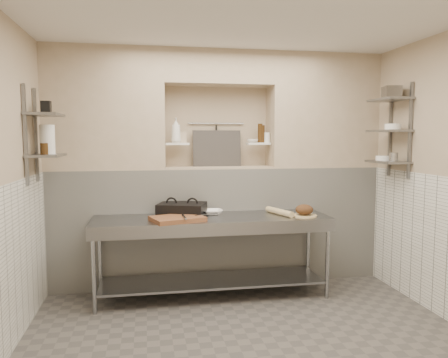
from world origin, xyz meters
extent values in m
cube|color=#544F4B|center=(0.00, 0.00, -0.05)|extent=(4.00, 3.90, 0.10)
cube|color=silver|center=(0.00, 0.00, 2.85)|extent=(4.00, 3.90, 0.10)
cube|color=tan|center=(0.00, 2.00, 1.40)|extent=(4.00, 0.10, 2.80)
cube|color=tan|center=(0.00, -2.00, 1.40)|extent=(4.00, 0.10, 2.80)
cube|color=white|center=(0.00, 1.75, 0.70)|extent=(4.00, 0.40, 1.40)
cube|color=tan|center=(0.00, 1.75, 1.41)|extent=(1.30, 0.40, 0.02)
cube|color=tan|center=(-1.33, 1.75, 2.10)|extent=(1.35, 0.40, 1.40)
cube|color=tan|center=(1.33, 1.75, 2.10)|extent=(1.35, 0.40, 1.40)
cube|color=tan|center=(0.00, 1.75, 2.60)|extent=(1.30, 0.40, 0.40)
cube|color=white|center=(-1.99, 0.00, 0.70)|extent=(0.02, 3.90, 1.40)
cube|color=white|center=(-0.50, 1.75, 1.70)|extent=(0.28, 0.16, 0.02)
cube|color=white|center=(0.50, 1.75, 1.70)|extent=(0.28, 0.16, 0.02)
cylinder|color=gray|center=(0.00, 1.92, 1.95)|extent=(0.70, 0.02, 0.02)
cylinder|color=black|center=(0.00, 1.90, 1.78)|extent=(0.02, 0.02, 0.30)
cube|color=#383330|center=(0.00, 1.85, 1.64)|extent=(0.60, 0.08, 0.45)
cube|color=slate|center=(-1.98, 1.25, 1.80)|extent=(0.03, 0.03, 0.95)
cube|color=slate|center=(-1.98, 0.85, 1.80)|extent=(0.03, 0.03, 0.95)
cube|color=slate|center=(-1.84, 1.05, 1.60)|extent=(0.30, 0.50, 0.02)
cube|color=slate|center=(-1.84, 1.05, 2.00)|extent=(0.30, 0.50, 0.03)
cube|color=slate|center=(1.98, 1.25, 1.85)|extent=(0.03, 0.03, 1.05)
cube|color=slate|center=(1.98, 0.85, 1.85)|extent=(0.03, 0.03, 1.05)
cube|color=slate|center=(1.84, 1.05, 1.50)|extent=(0.30, 0.50, 0.02)
cube|color=slate|center=(1.84, 1.05, 1.85)|extent=(0.30, 0.50, 0.02)
cube|color=slate|center=(1.84, 1.05, 2.20)|extent=(0.30, 0.50, 0.03)
cube|color=gray|center=(-0.16, 1.20, 0.88)|extent=(2.60, 0.70, 0.04)
cube|color=gray|center=(-0.16, 1.20, 0.18)|extent=(2.45, 0.60, 0.03)
cube|color=gray|center=(-0.16, 0.87, 0.82)|extent=(2.60, 0.02, 0.12)
cylinder|color=gray|center=(-1.40, 0.91, 0.43)|extent=(0.04, 0.04, 0.86)
cylinder|color=gray|center=(-1.40, 1.49, 0.43)|extent=(0.04, 0.04, 0.86)
cylinder|color=gray|center=(1.08, 0.91, 0.43)|extent=(0.04, 0.04, 0.86)
cylinder|color=gray|center=(1.08, 1.49, 0.43)|extent=(0.04, 0.04, 0.86)
cube|color=black|center=(-0.48, 1.36, 0.95)|extent=(0.60, 0.51, 0.09)
cube|color=black|center=(-0.48, 1.36, 1.02)|extent=(0.60, 0.51, 0.05)
cube|color=brown|center=(-0.55, 1.04, 0.92)|extent=(0.61, 0.51, 0.05)
cube|color=gray|center=(-0.24, 1.12, 0.95)|extent=(0.27, 0.15, 0.01)
cylinder|color=gray|center=(-0.49, 0.97, 0.96)|extent=(0.04, 0.24, 0.02)
imported|color=white|center=(-0.13, 1.36, 0.93)|extent=(0.23, 0.23, 0.06)
cylinder|color=tan|center=(0.61, 1.21, 0.93)|extent=(0.21, 0.45, 0.07)
cylinder|color=tan|center=(0.86, 1.07, 0.91)|extent=(0.28, 0.28, 0.02)
ellipsoid|color=#4C2D19|center=(0.86, 1.07, 0.98)|extent=(0.20, 0.20, 0.12)
imported|color=white|center=(-0.51, 1.71, 1.86)|extent=(0.14, 0.14, 0.29)
cube|color=tan|center=(-0.43, 1.77, 1.78)|extent=(0.09, 0.09, 0.13)
imported|color=white|center=(0.42, 1.72, 1.73)|extent=(0.15, 0.15, 0.04)
cylinder|color=#331F0C|center=(0.55, 1.76, 1.82)|extent=(0.06, 0.06, 0.21)
cylinder|color=#331F0C|center=(0.52, 1.75, 1.83)|extent=(0.06, 0.06, 0.23)
cylinder|color=white|center=(0.61, 1.74, 1.77)|extent=(0.07, 0.07, 0.12)
cylinder|color=white|center=(-1.84, 1.12, 1.76)|extent=(0.15, 0.15, 0.29)
cylinder|color=#331F0C|center=(-1.84, 0.97, 1.67)|extent=(0.07, 0.07, 0.11)
cube|color=black|center=(-1.84, 1.12, 2.08)|extent=(0.09, 0.09, 0.13)
cylinder|color=white|center=(1.84, 1.14, 1.54)|extent=(0.18, 0.18, 0.05)
cylinder|color=gray|center=(1.84, 0.94, 1.56)|extent=(0.10, 0.10, 0.10)
cylinder|color=white|center=(1.84, 0.97, 1.90)|extent=(0.18, 0.18, 0.07)
cube|color=gray|center=(1.84, 1.02, 2.28)|extent=(0.21, 0.24, 0.13)
camera|label=1|loc=(-0.87, -3.50, 1.78)|focal=35.00mm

